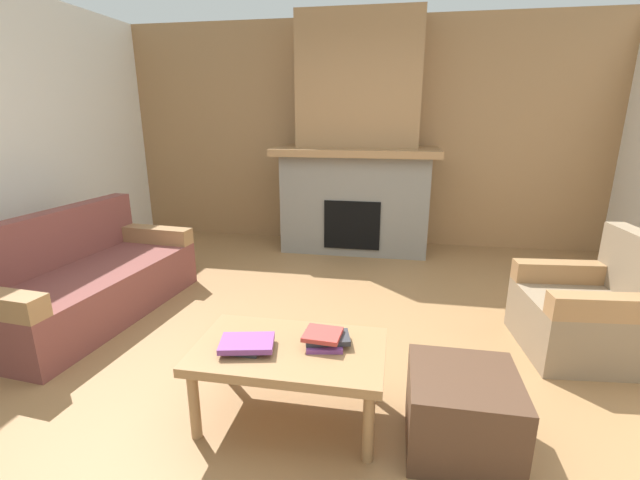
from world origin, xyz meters
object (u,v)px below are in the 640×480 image
armchair (591,313)px  ottoman (461,411)px  fireplace (357,153)px  coffee_table (290,356)px  couch (84,282)px

armchair → ottoman: bearing=-131.8°
fireplace → ottoman: size_ratio=5.19×
fireplace → armchair: 2.99m
armchair → coffee_table: size_ratio=0.85×
armchair → couch: bearing=-178.4°
armchair → ottoman: (-0.98, -1.10, -0.09)m
fireplace → coffee_table: bearing=-90.4°
fireplace → couch: 3.15m
fireplace → ottoman: 3.52m
couch → coffee_table: 2.18m
coffee_table → ottoman: (0.88, -0.06, -0.18)m
coffee_table → couch: bearing=154.5°
couch → armchair: 3.84m
couch → ottoman: 3.02m
couch → armchair: size_ratio=2.20×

